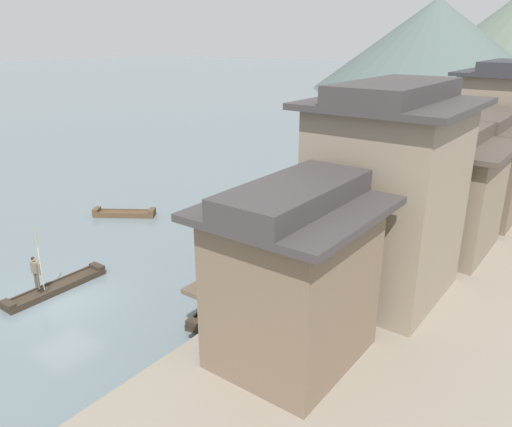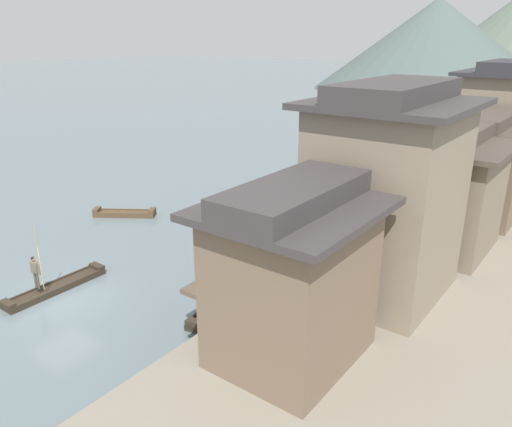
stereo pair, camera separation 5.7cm
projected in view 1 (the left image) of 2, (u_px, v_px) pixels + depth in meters
The scene contains 17 objects.
ground_plane at pixel (60, 302), 22.06m from camera, with size 400.00×400.00×0.00m, color slate.
boat_foreground_poled at pixel (56, 288), 23.02m from camera, with size 0.94×4.92×0.42m.
boatman_person at pixel (36, 269), 21.93m from camera, with size 0.57×0.28×3.04m.
boat_moored_nearest at pixel (449, 155), 48.06m from camera, with size 1.61×4.03×0.58m.
boat_moored_second at pixel (303, 256), 26.26m from camera, with size 0.99×4.86×0.48m.
boat_moored_third at pixel (382, 143), 53.14m from camera, with size 3.35×3.64×0.64m.
boat_moored_far at pixel (400, 182), 39.00m from camera, with size 1.58×3.80×0.68m.
boat_midriver_drifting at pixel (124, 214), 32.42m from camera, with size 3.76×2.94×0.52m.
boat_midriver_upstream at pixel (218, 306), 21.10m from camera, with size 1.87×3.74×0.82m.
house_waterfront_nearest at pixel (293, 275), 16.15m from camera, with size 5.19×5.75×6.14m.
house_waterfront_second at pixel (386, 194), 20.15m from camera, with size 6.12×6.62×8.74m.
house_waterfront_tall at pixel (438, 189), 25.17m from camera, with size 6.57×6.14×6.14m.
house_waterfront_narrow at pixel (474, 164), 29.99m from camera, with size 6.75×6.90×6.14m.
house_waterfront_far at pixel (505, 127), 34.53m from camera, with size 7.13×6.33×8.74m.
mooring_post_dock_near at pixel (239, 304), 19.45m from camera, with size 0.20×0.20×0.93m, color #473828.
mooring_post_dock_mid at pixel (348, 234), 26.55m from camera, with size 0.20×0.20×0.73m, color #473828.
hill_far_west at pixel (434, 44), 104.68m from camera, with size 49.86×49.86×18.48m, color #4C5B56.
Camera 1 is at (18.60, -10.33, 11.19)m, focal length 34.87 mm.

